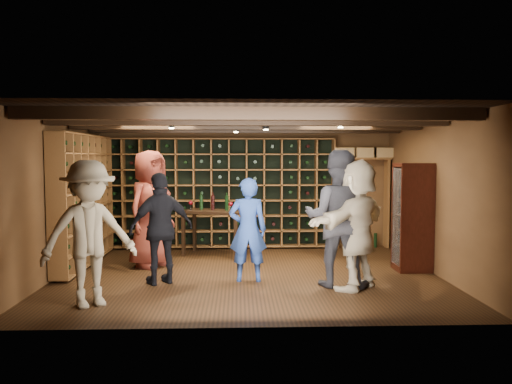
{
  "coord_description": "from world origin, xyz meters",
  "views": [
    {
      "loc": [
        -0.16,
        -7.88,
        1.88
      ],
      "look_at": [
        0.13,
        0.2,
        1.31
      ],
      "focal_mm": 35.0,
      "sensor_mm": 36.0,
      "label": 1
    }
  ],
  "objects_px": {
    "tasting_table": "(214,216)",
    "guest_woman_black": "(161,228)",
    "man_grey_suit": "(337,218)",
    "guest_beige": "(357,224)",
    "guest_red_floral": "(150,209)",
    "guest_khaki": "(89,234)",
    "display_cabinet": "(412,219)",
    "man_blue_shirt": "(248,230)"
  },
  "relations": [
    {
      "from": "tasting_table",
      "to": "guest_red_floral",
      "type": "bearing_deg",
      "value": -118.77
    },
    {
      "from": "display_cabinet",
      "to": "tasting_table",
      "type": "relative_size",
      "value": 1.36
    },
    {
      "from": "man_grey_suit",
      "to": "guest_beige",
      "type": "xyz_separation_m",
      "value": [
        0.25,
        -0.15,
        -0.07
      ]
    },
    {
      "from": "display_cabinet",
      "to": "guest_khaki",
      "type": "relative_size",
      "value": 0.95
    },
    {
      "from": "guest_red_floral",
      "to": "guest_khaki",
      "type": "relative_size",
      "value": 1.08
    },
    {
      "from": "display_cabinet",
      "to": "man_grey_suit",
      "type": "height_order",
      "value": "man_grey_suit"
    },
    {
      "from": "display_cabinet",
      "to": "guest_red_floral",
      "type": "distance_m",
      "value": 4.4
    },
    {
      "from": "guest_red_floral",
      "to": "guest_beige",
      "type": "height_order",
      "value": "guest_red_floral"
    },
    {
      "from": "guest_woman_black",
      "to": "tasting_table",
      "type": "relative_size",
      "value": 1.29
    },
    {
      "from": "guest_woman_black",
      "to": "guest_beige",
      "type": "xyz_separation_m",
      "value": [
        2.82,
        -0.36,
        0.1
      ]
    },
    {
      "from": "display_cabinet",
      "to": "guest_beige",
      "type": "xyz_separation_m",
      "value": [
        -1.19,
        -1.09,
        0.07
      ]
    },
    {
      "from": "display_cabinet",
      "to": "guest_woman_black",
      "type": "height_order",
      "value": "display_cabinet"
    },
    {
      "from": "guest_red_floral",
      "to": "tasting_table",
      "type": "height_order",
      "value": "guest_red_floral"
    },
    {
      "from": "man_grey_suit",
      "to": "tasting_table",
      "type": "height_order",
      "value": "man_grey_suit"
    },
    {
      "from": "guest_woman_black",
      "to": "guest_khaki",
      "type": "distance_m",
      "value": 1.32
    },
    {
      "from": "display_cabinet",
      "to": "tasting_table",
      "type": "height_order",
      "value": "display_cabinet"
    },
    {
      "from": "man_blue_shirt",
      "to": "guest_woman_black",
      "type": "distance_m",
      "value": 1.29
    },
    {
      "from": "man_blue_shirt",
      "to": "guest_red_floral",
      "type": "relative_size",
      "value": 0.79
    },
    {
      "from": "guest_beige",
      "to": "man_grey_suit",
      "type": "bearing_deg",
      "value": -77.12
    },
    {
      "from": "tasting_table",
      "to": "guest_woman_black",
      "type": "bearing_deg",
      "value": -87.32
    },
    {
      "from": "man_blue_shirt",
      "to": "tasting_table",
      "type": "distance_m",
      "value": 2.06
    },
    {
      "from": "guest_red_floral",
      "to": "guest_woman_black",
      "type": "height_order",
      "value": "guest_red_floral"
    },
    {
      "from": "man_grey_suit",
      "to": "guest_beige",
      "type": "height_order",
      "value": "man_grey_suit"
    },
    {
      "from": "guest_woman_black",
      "to": "man_blue_shirt",
      "type": "bearing_deg",
      "value": 155.91
    },
    {
      "from": "display_cabinet",
      "to": "guest_beige",
      "type": "bearing_deg",
      "value": -137.32
    },
    {
      "from": "man_blue_shirt",
      "to": "guest_red_floral",
      "type": "xyz_separation_m",
      "value": [
        -1.65,
        1.07,
        0.21
      ]
    },
    {
      "from": "guest_beige",
      "to": "guest_khaki",
      "type": "bearing_deg",
      "value": -34.39
    },
    {
      "from": "guest_beige",
      "to": "display_cabinet",
      "type": "bearing_deg",
      "value": 176.68
    },
    {
      "from": "display_cabinet",
      "to": "man_blue_shirt",
      "type": "bearing_deg",
      "value": -167.17
    },
    {
      "from": "guest_red_floral",
      "to": "guest_khaki",
      "type": "bearing_deg",
      "value": -159.02
    },
    {
      "from": "man_grey_suit",
      "to": "guest_red_floral",
      "type": "bearing_deg",
      "value": -9.23
    },
    {
      "from": "display_cabinet",
      "to": "guest_woman_black",
      "type": "xyz_separation_m",
      "value": [
        -4.01,
        -0.73,
        -0.03
      ]
    },
    {
      "from": "display_cabinet",
      "to": "guest_khaki",
      "type": "distance_m",
      "value": 5.08
    },
    {
      "from": "display_cabinet",
      "to": "guest_khaki",
      "type": "height_order",
      "value": "guest_khaki"
    },
    {
      "from": "display_cabinet",
      "to": "man_grey_suit",
      "type": "relative_size",
      "value": 0.88
    },
    {
      "from": "guest_red_floral",
      "to": "guest_beige",
      "type": "distance_m",
      "value": 3.55
    },
    {
      "from": "guest_khaki",
      "to": "tasting_table",
      "type": "height_order",
      "value": "guest_khaki"
    },
    {
      "from": "guest_red_floral",
      "to": "tasting_table",
      "type": "relative_size",
      "value": 1.55
    },
    {
      "from": "display_cabinet",
      "to": "guest_woman_black",
      "type": "bearing_deg",
      "value": -169.63
    },
    {
      "from": "tasting_table",
      "to": "man_grey_suit",
      "type": "bearing_deg",
      "value": -29.62
    },
    {
      "from": "guest_khaki",
      "to": "tasting_table",
      "type": "distance_m",
      "value": 3.47
    },
    {
      "from": "man_grey_suit",
      "to": "guest_woman_black",
      "type": "xyz_separation_m",
      "value": [
        -2.57,
        0.21,
        -0.16
      ]
    }
  ]
}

